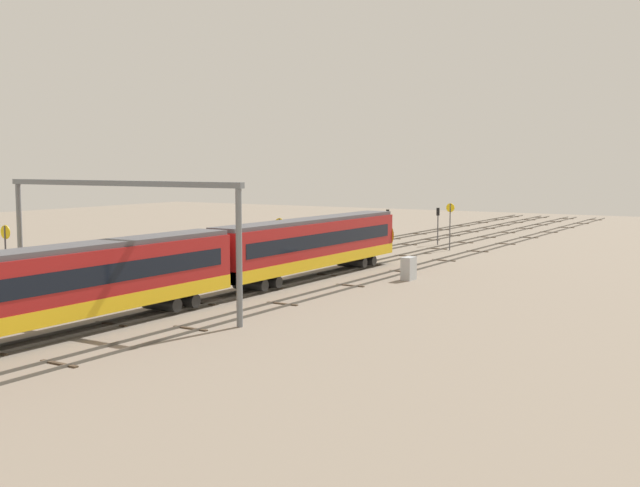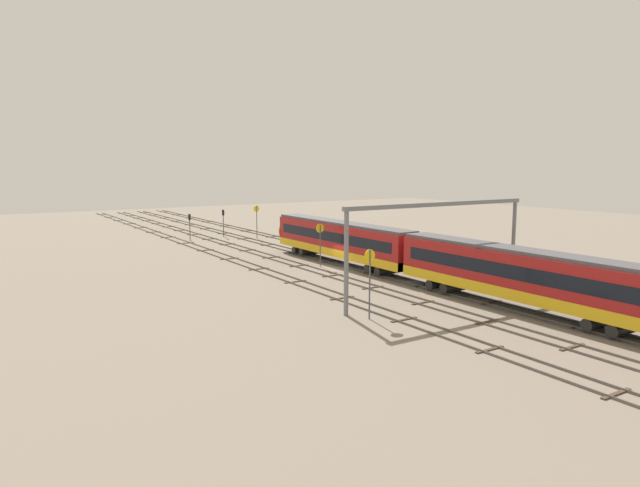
% 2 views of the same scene
% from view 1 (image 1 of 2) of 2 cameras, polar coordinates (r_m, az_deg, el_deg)
% --- Properties ---
extents(ground_plane, '(193.84, 193.84, 0.00)m').
position_cam_1_polar(ground_plane, '(64.74, -3.36, -2.58)').
color(ground_plane, gray).
extents(track_near_foreground, '(177.84, 2.40, 0.16)m').
position_cam_1_polar(track_near_foreground, '(60.96, 2.20, -3.02)').
color(track_near_foreground, '#59544C').
rests_on(track_near_foreground, ground).
extents(track_with_train, '(177.84, 2.40, 0.16)m').
position_cam_1_polar(track_with_train, '(63.41, -1.58, -2.68)').
color(track_with_train, '#59544C').
rests_on(track_with_train, ground).
extents(track_middle, '(177.84, 2.40, 0.16)m').
position_cam_1_polar(track_middle, '(66.11, -5.06, -2.35)').
color(track_middle, '#59544C').
rests_on(track_middle, ground).
extents(track_second_far, '(177.84, 2.40, 0.16)m').
position_cam_1_polar(track_second_far, '(69.05, -8.26, -2.04)').
color(track_second_far, '#59544C').
rests_on(track_second_far, ground).
extents(overhead_gantry, '(0.40, 19.85, 8.37)m').
position_cam_1_polar(overhead_gantry, '(51.58, -14.46, 2.26)').
color(overhead_gantry, slate).
rests_on(overhead_gantry, ground).
extents(speed_sign_near_foreground, '(0.14, 0.96, 5.15)m').
position_cam_1_polar(speed_sign_near_foreground, '(86.70, 9.41, 1.72)').
color(speed_sign_near_foreground, '#4C4C51').
rests_on(speed_sign_near_foreground, ground).
extents(speed_sign_mid_trackside, '(0.14, 0.95, 5.29)m').
position_cam_1_polar(speed_sign_mid_trackside, '(57.32, -21.81, -0.59)').
color(speed_sign_mid_trackside, '#4C4C51').
rests_on(speed_sign_mid_trackside, ground).
extents(speed_sign_far_trackside, '(0.14, 1.01, 4.88)m').
position_cam_1_polar(speed_sign_far_trackside, '(66.10, -2.96, 0.44)').
color(speed_sign_far_trackside, '#4C4C51').
rests_on(speed_sign_far_trackside, ground).
extents(signal_light_trackside_approach, '(0.31, 0.32, 4.33)m').
position_cam_1_polar(signal_light_trackside_approach, '(92.63, 8.54, 1.66)').
color(signal_light_trackside_approach, '#4C4C51').
rests_on(signal_light_trackside_approach, ground).
extents(signal_light_trackside_departure, '(0.31, 0.32, 4.00)m').
position_cam_1_polar(signal_light_trackside_departure, '(94.12, 4.93, 1.65)').
color(signal_light_trackside_departure, '#4C4C51').
rests_on(signal_light_trackside_departure, ground).
extents(relay_cabinet, '(1.38, 0.83, 1.88)m').
position_cam_1_polar(relay_cabinet, '(64.34, 6.44, -1.81)').
color(relay_cabinet, '#B2B7BC').
rests_on(relay_cabinet, ground).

